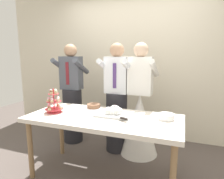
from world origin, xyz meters
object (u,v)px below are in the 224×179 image
object	(u,v)px
plate_stack	(166,117)
round_cake	(94,106)
person_bride	(139,117)
cupcake_stand	(54,103)
person_guest	(72,99)
person_groom	(117,104)
dessert_table	(103,122)
main_cake_tray	(114,112)

from	to	relation	value
plate_stack	round_cake	xyz separation A→B (m)	(-0.96, 0.14, -0.01)
person_bride	cupcake_stand	bearing A→B (deg)	-139.76
person_bride	person_guest	distance (m)	1.18
person_groom	person_guest	world-z (taller)	same
dessert_table	person_guest	bearing A→B (deg)	139.21
plate_stack	person_bride	size ratio (longest dim) A/B	0.11
person_groom	person_guest	distance (m)	0.82
cupcake_stand	person_guest	distance (m)	0.88
round_cake	person_groom	distance (m)	0.47
dessert_table	cupcake_stand	distance (m)	0.68
plate_stack	round_cake	distance (m)	0.97
cupcake_stand	round_cake	world-z (taller)	cupcake_stand
person_guest	dessert_table	bearing A→B (deg)	-40.79
person_groom	plate_stack	bearing A→B (deg)	-36.10
dessert_table	main_cake_tray	xyz separation A→B (m)	(0.10, 0.09, 0.12)
dessert_table	main_cake_tray	size ratio (longest dim) A/B	4.24
round_cake	person_groom	xyz separation A→B (m)	(0.18, 0.43, -0.06)
round_cake	person_guest	bearing A→B (deg)	142.28
plate_stack	dessert_table	bearing A→B (deg)	-168.35
person_groom	dessert_table	bearing A→B (deg)	-83.73
cupcake_stand	round_cake	distance (m)	0.52
round_cake	person_groom	world-z (taller)	person_groom
plate_stack	person_guest	distance (m)	1.72
cupcake_stand	person_bride	bearing A→B (deg)	40.24
cupcake_stand	person_guest	size ratio (longest dim) A/B	0.18
plate_stack	person_guest	bearing A→B (deg)	158.56
dessert_table	person_bride	bearing A→B (deg)	69.27
person_groom	main_cake_tray	bearing A→B (deg)	-73.78
main_cake_tray	person_bride	size ratio (longest dim) A/B	0.26
dessert_table	main_cake_tray	bearing A→B (deg)	40.49
dessert_table	person_guest	size ratio (longest dim) A/B	1.08
round_cake	plate_stack	bearing A→B (deg)	-8.01
plate_stack	person_groom	bearing A→B (deg)	143.90
person_bride	round_cake	bearing A→B (deg)	-140.08
main_cake_tray	round_cake	bearing A→B (deg)	152.11
cupcake_stand	main_cake_tray	bearing A→B (deg)	10.69
cupcake_stand	person_groom	bearing A→B (deg)	53.51
dessert_table	person_bride	distance (m)	0.79
person_groom	person_bride	world-z (taller)	same
cupcake_stand	plate_stack	xyz separation A→B (m)	(1.35, 0.20, -0.09)
main_cake_tray	person_bride	xyz separation A→B (m)	(0.17, 0.64, -0.23)
round_cake	person_groom	size ratio (longest dim) A/B	0.14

